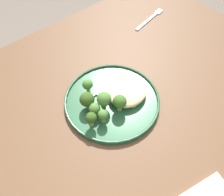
{
  "coord_description": "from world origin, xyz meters",
  "views": [
    {
      "loc": [
        -0.22,
        -0.25,
        1.29
      ],
      "look_at": [
        0.03,
        0.04,
        0.76
      ],
      "focal_mm": 34.99,
      "sensor_mm": 36.0,
      "label": 1
    }
  ],
  "objects": [
    {
      "name": "ground",
      "position": [
        0.0,
        0.0,
        0.0
      ],
      "size": [
        6.0,
        6.0,
        0.0
      ],
      "primitive_type": "plane",
      "color": "#665B51"
    },
    {
      "name": "dinner_plate",
      "position": [
        0.03,
        0.04,
        0.75
      ],
      "size": [
        0.29,
        0.29,
        0.02
      ],
      "color": "#235133",
      "rests_on": "wooden_dining_table"
    },
    {
      "name": "onion_sliver_pale_crescent",
      "position": [
        0.0,
        0.06,
        0.75
      ],
      "size": [
        0.02,
        0.04,
        0.0
      ],
      "primitive_type": "cube",
      "rotation": [
        0.0,
        0.0,
        1.2
      ],
      "color": "silver",
      "rests_on": "dinner_plate"
    },
    {
      "name": "seared_scallop_tiny_bay",
      "position": [
        0.06,
        0.05,
        0.76
      ],
      "size": [
        0.04,
        0.04,
        0.01
      ],
      "color": "#DBB77A",
      "rests_on": "dinner_plate"
    },
    {
      "name": "wooden_dining_table",
      "position": [
        0.0,
        0.0,
        0.66
      ],
      "size": [
        1.4,
        1.0,
        0.74
      ],
      "color": "brown",
      "rests_on": "ground"
    },
    {
      "name": "onion_sliver_curled_piece",
      "position": [
        -0.01,
        0.09,
        0.75
      ],
      "size": [
        0.04,
        0.01,
        0.0
      ],
      "primitive_type": "cube",
      "rotation": [
        0.0,
        0.0,
        6.22
      ],
      "color": "silver",
      "rests_on": "dinner_plate"
    },
    {
      "name": "broccoli_floret_small_sprig",
      "position": [
        -0.04,
        0.07,
        0.79
      ],
      "size": [
        0.04,
        0.04,
        0.06
      ],
      "color": "#89A356",
      "rests_on": "dinner_plate"
    },
    {
      "name": "broccoli_floret_beside_noodles",
      "position": [
        -0.04,
        0.03,
        0.78
      ],
      "size": [
        0.03,
        0.03,
        0.05
      ],
      "color": "#89A356",
      "rests_on": "dinner_plate"
    },
    {
      "name": "seared_scallop_right_edge",
      "position": [
        0.06,
        -0.01,
        0.76
      ],
      "size": [
        0.03,
        0.03,
        0.02
      ],
      "color": "#E5C689",
      "rests_on": "dinner_plate"
    },
    {
      "name": "broccoli_floret_center_pile",
      "position": [
        -0.04,
        0.0,
        0.78
      ],
      "size": [
        0.03,
        0.03,
        0.05
      ],
      "color": "#7A994C",
      "rests_on": "dinner_plate"
    },
    {
      "name": "noodle_bed",
      "position": [
        0.08,
        0.02,
        0.77
      ],
      "size": [
        0.12,
        0.11,
        0.03
      ],
      "color": "beige",
      "rests_on": "dinner_plate"
    },
    {
      "name": "broccoli_floret_rear_charred",
      "position": [
        -0.01,
        0.03,
        0.79
      ],
      "size": [
        0.04,
        0.04,
        0.06
      ],
      "color": "#7A994C",
      "rests_on": "dinner_plate"
    },
    {
      "name": "seared_scallop_rear_pale",
      "position": [
        0.09,
        0.07,
        0.76
      ],
      "size": [
        0.03,
        0.03,
        0.02
      ],
      "color": "#DBB77A",
      "rests_on": "dinner_plate"
    },
    {
      "name": "seared_scallop_on_noodles",
      "position": [
        0.07,
        0.07,
        0.76
      ],
      "size": [
        0.03,
        0.03,
        0.01
      ],
      "color": "#DBB77A",
      "rests_on": "dinner_plate"
    },
    {
      "name": "broccoli_floret_right_tilted",
      "position": [
        -0.07,
        0.01,
        0.79
      ],
      "size": [
        0.03,
        0.03,
        0.05
      ],
      "color": "#89A356",
      "rests_on": "dinner_plate"
    },
    {
      "name": "broccoli_floret_near_rim",
      "position": [
        0.02,
        -0.0,
        0.79
      ],
      "size": [
        0.04,
        0.04,
        0.06
      ],
      "color": "#89A356",
      "rests_on": "dinner_plate"
    },
    {
      "name": "dinner_fork",
      "position": [
        0.43,
        0.26,
        0.74
      ],
      "size": [
        0.19,
        0.05,
        0.0
      ],
      "color": "silver",
      "rests_on": "wooden_dining_table"
    },
    {
      "name": "broccoli_floret_left_leaning",
      "position": [
        -0.01,
        0.11,
        0.79
      ],
      "size": [
        0.03,
        0.03,
        0.06
      ],
      "color": "#89A356",
      "rests_on": "dinner_plate"
    },
    {
      "name": "seared_scallop_tilted_round",
      "position": [
        0.09,
        0.02,
        0.76
      ],
      "size": [
        0.02,
        0.02,
        0.01
      ],
      "color": "#DBB77A",
      "rests_on": "dinner_plate"
    }
  ]
}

